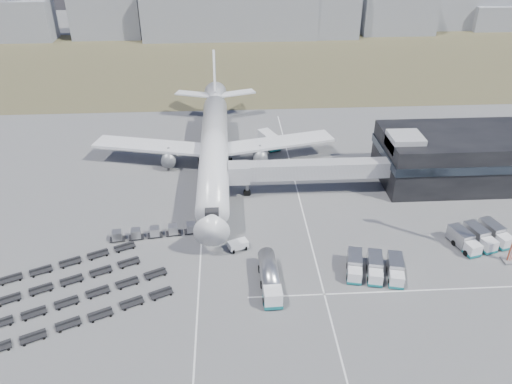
{
  "coord_description": "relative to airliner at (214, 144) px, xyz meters",
  "views": [
    {
      "loc": [
        3.01,
        -61.33,
        48.78
      ],
      "look_at": [
        7.56,
        14.65,
        4.0
      ],
      "focal_mm": 35.0,
      "sensor_mm": 36.0,
      "label": 1
    }
  ],
  "objects": [
    {
      "name": "ground",
      "position": [
        0.0,
        -32.38,
        -5.29
      ],
      "size": [
        420.0,
        420.0,
        0.0
      ],
      "primitive_type": "plane",
      "color": "#565659",
      "rests_on": "ground"
    },
    {
      "name": "grass_strip",
      "position": [
        0.0,
        77.62,
        -5.29
      ],
      "size": [
        420.0,
        90.0,
        0.01
      ],
      "primitive_type": "cube",
      "color": "#453F29",
      "rests_on": "ground"
    },
    {
      "name": "lane_markings",
      "position": [
        9.77,
        -29.38,
        -5.29
      ],
      "size": [
        47.12,
        110.0,
        0.01
      ],
      "color": "silver",
      "rests_on": "ground"
    },
    {
      "name": "terminal",
      "position": [
        47.77,
        -8.41,
        -0.04
      ],
      "size": [
        30.4,
        16.4,
        11.0
      ],
      "color": "black",
      "rests_on": "ground"
    },
    {
      "name": "jet_bridge",
      "position": [
        15.9,
        -11.95,
        -0.24
      ],
      "size": [
        30.3,
        3.8,
        7.05
      ],
      "color": "#939399",
      "rests_on": "ground"
    },
    {
      "name": "airliner",
      "position": [
        0.0,
        0.0,
        0.0
      ],
      "size": [
        51.59,
        64.53,
        17.62
      ],
      "color": "silver",
      "rests_on": "ground"
    },
    {
      "name": "skyline",
      "position": [
        4.27,
        117.0,
        5.1
      ],
      "size": [
        317.56,
        25.63,
        24.99
      ],
      "color": "gray",
      "rests_on": "ground"
    },
    {
      "name": "fuel_tanker",
      "position": [
        8.34,
        -38.21,
        -3.62
      ],
      "size": [
        2.88,
        10.43,
        3.35
      ],
      "rotation": [
        0.0,
        0.0,
        0.03
      ],
      "color": "silver",
      "rests_on": "ground"
    },
    {
      "name": "pushback_tug",
      "position": [
        4.0,
        -28.86,
        -4.58
      ],
      "size": [
        3.54,
        2.76,
        1.42
      ],
      "primitive_type": "cube",
      "rotation": [
        0.0,
        0.0,
        0.37
      ],
      "color": "silver",
      "rests_on": "ground"
    },
    {
      "name": "catering_truck",
      "position": [
        12.11,
        9.25,
        -3.73
      ],
      "size": [
        5.06,
        7.18,
        3.05
      ],
      "rotation": [
        0.0,
        0.0,
        0.39
      ],
      "color": "silver",
      "rests_on": "ground"
    },
    {
      "name": "service_trucks_near",
      "position": [
        24.23,
        -36.48,
        -3.95
      ],
      "size": [
        9.26,
        7.74,
        2.47
      ],
      "rotation": [
        0.0,
        0.0,
        -0.22
      ],
      "color": "silver",
      "rests_on": "ground"
    },
    {
      "name": "service_trucks_far",
      "position": [
        43.35,
        -29.82,
        -3.91
      ],
      "size": [
        9.74,
        8.3,
        2.55
      ],
      "rotation": [
        0.0,
        0.0,
        0.27
      ],
      "color": "silver",
      "rests_on": "ground"
    },
    {
      "name": "uld_row",
      "position": [
        -9.79,
        -24.61,
        -4.33
      ],
      "size": [
        14.75,
        3.43,
        1.61
      ],
      "rotation": [
        0.0,
        0.0,
        0.13
      ],
      "color": "black",
      "rests_on": "ground"
    },
    {
      "name": "baggage_dollies",
      "position": [
        -21.65,
        -38.65,
        -4.91
      ],
      "size": [
        31.62,
        25.41,
        0.77
      ],
      "rotation": [
        0.0,
        0.0,
        0.43
      ],
      "color": "black",
      "rests_on": "ground"
    }
  ]
}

